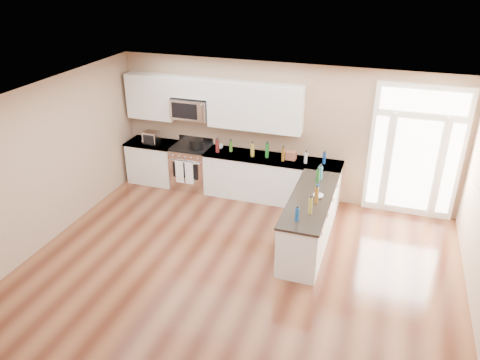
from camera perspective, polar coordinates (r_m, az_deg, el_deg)
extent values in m
plane|color=#482114|center=(6.99, -3.22, -16.12)|extent=(8.00, 8.00, 0.00)
plane|color=#A18266|center=(9.59, 5.35, 5.86)|extent=(7.00, 0.00, 7.00)
plane|color=white|center=(5.52, -3.94, 6.00)|extent=(8.00, 8.00, 0.00)
cube|color=silver|center=(10.66, -10.45, 2.12)|extent=(1.06, 0.62, 0.90)
cube|color=black|center=(10.82, -10.28, 0.18)|extent=(1.02, 0.52, 0.10)
cube|color=black|center=(10.48, -10.65, 4.47)|extent=(1.10, 0.66, 0.04)
cube|color=silver|center=(9.72, 3.80, 0.11)|extent=(2.81, 0.62, 0.90)
cube|color=black|center=(9.90, 3.73, -1.98)|extent=(2.77, 0.52, 0.10)
cube|color=black|center=(9.52, 3.88, 2.65)|extent=(2.85, 0.66, 0.04)
cube|color=silver|center=(8.28, 8.44, -5.09)|extent=(0.65, 2.28, 0.90)
cube|color=black|center=(8.49, 8.26, -7.40)|extent=(0.61, 2.18, 0.10)
cube|color=black|center=(8.05, 8.65, -2.22)|extent=(0.69, 2.32, 0.04)
cube|color=silver|center=(10.29, -10.78, 9.98)|extent=(1.04, 0.33, 0.95)
cube|color=silver|center=(9.41, 1.83, 8.93)|extent=(1.94, 0.33, 0.95)
cube|color=silver|center=(9.81, -6.04, 11.17)|extent=(0.82, 0.33, 0.40)
cube|color=silver|center=(9.90, -6.01, 8.66)|extent=(0.78, 0.40, 0.42)
cube|color=black|center=(9.74, -6.83, 8.34)|extent=(0.56, 0.01, 0.32)
cube|color=white|center=(9.40, 20.56, 3.17)|extent=(1.70, 0.08, 2.60)
cube|color=white|center=(9.44, 20.33, 1.66)|extent=(0.78, 0.02, 1.80)
cube|color=white|center=(9.43, 16.36, 2.22)|extent=(0.22, 0.02, 1.80)
cube|color=white|center=(9.51, 24.26, 1.10)|extent=(0.22, 0.02, 1.80)
cube|color=white|center=(9.04, 21.55, 8.90)|extent=(1.50, 0.02, 0.40)
cube|color=silver|center=(10.26, -5.89, 1.53)|extent=(0.80, 0.66, 0.92)
cube|color=black|center=(10.07, -6.01, 3.99)|extent=(0.80, 0.60, 0.03)
cube|color=silver|center=(10.30, -5.35, 4.98)|extent=(0.80, 0.04, 0.14)
cube|color=black|center=(9.96, -6.67, 1.09)|extent=(0.58, 0.01, 0.34)
cylinder|color=silver|center=(9.85, -6.80, 2.20)|extent=(0.70, 0.02, 0.02)
cube|color=white|center=(9.99, -7.38, 1.00)|extent=(0.18, 0.02, 0.50)
cube|color=white|center=(9.90, -6.22, 0.83)|extent=(0.18, 0.02, 0.50)
cylinder|color=black|center=(9.91, -5.34, 4.42)|extent=(0.34, 0.34, 0.22)
cube|color=silver|center=(10.33, -10.75, 5.08)|extent=(0.33, 0.26, 0.27)
cube|color=brown|center=(9.43, 6.22, 3.01)|extent=(0.21, 0.15, 0.17)
imported|color=white|center=(10.45, -11.39, 4.59)|extent=(0.23, 0.23, 0.04)
imported|color=white|center=(8.03, 9.50, -1.95)|extent=(0.21, 0.21, 0.06)
imported|color=white|center=(9.93, -2.42, 4.11)|extent=(0.14, 0.14, 0.09)
cylinder|color=#19591E|center=(8.37, 9.45, 0.25)|extent=(0.07, 0.07, 0.31)
cylinder|color=navy|center=(7.27, 6.97, -4.20)|extent=(0.07, 0.07, 0.22)
cylinder|color=brown|center=(7.79, 9.29, -1.89)|extent=(0.07, 0.07, 0.29)
cylinder|color=olive|center=(9.52, 1.53, 3.71)|extent=(0.08, 0.08, 0.27)
cylinder|color=#26727F|center=(8.65, 9.76, 0.87)|extent=(0.08, 0.08, 0.25)
cylinder|color=#591919|center=(9.71, -2.77, 4.18)|extent=(0.08, 0.08, 0.28)
cylinder|color=#B2B2B7|center=(9.28, 8.02, 2.71)|extent=(0.06, 0.06, 0.23)
cylinder|color=navy|center=(9.31, 10.24, 2.64)|extent=(0.07, 0.07, 0.24)
cylinder|color=#3F7226|center=(9.75, -1.13, 4.15)|extent=(0.07, 0.07, 0.24)
cylinder|color=#19591E|center=(9.46, 3.32, 3.62)|extent=(0.08, 0.08, 0.30)
cylinder|color=navy|center=(8.07, 9.42, -1.16)|extent=(0.06, 0.06, 0.21)
cylinder|color=brown|center=(9.32, 5.27, 3.13)|extent=(0.06, 0.06, 0.28)
cylinder|color=olive|center=(7.49, 8.57, -3.11)|extent=(0.06, 0.06, 0.27)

